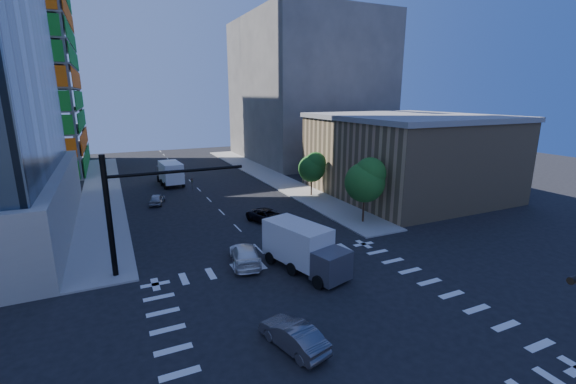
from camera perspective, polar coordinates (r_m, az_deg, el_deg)
ground at (r=24.56m, az=6.13°, el=-18.19°), size 160.00×160.00×0.00m
road_markings at (r=24.55m, az=6.13°, el=-18.18°), size 20.00×20.00×0.01m
sidewalk_ne at (r=63.57m, az=-2.79°, el=2.36°), size 5.00×60.00×0.15m
sidewalk_nw at (r=59.10m, az=-25.83°, el=0.02°), size 5.00×60.00×0.15m
commercial_building at (r=54.08m, az=17.11°, el=5.29°), size 20.50×22.50×10.60m
bg_building_ne at (r=81.95m, az=2.68°, el=14.82°), size 24.00×30.00×28.00m
signal_mast_nw at (r=30.12m, az=-22.32°, el=-1.55°), size 10.20×0.40×9.00m
tree_south at (r=40.27m, az=11.55°, el=1.83°), size 4.16×4.16×6.82m
tree_north at (r=50.48m, az=3.70°, el=3.77°), size 3.54×3.52×5.78m
car_nb_far at (r=40.57m, az=-2.94°, el=-3.62°), size 4.03×5.58×1.41m
car_sb_near at (r=31.21m, az=-6.41°, el=-9.20°), size 3.18×5.61×1.53m
car_sb_mid at (r=50.05m, az=-18.86°, el=-1.01°), size 2.50×4.01×1.27m
car_sb_cross at (r=21.79m, az=0.78°, el=-20.50°), size 2.60×4.59×1.43m
box_truck_near at (r=29.46m, az=2.80°, el=-8.92°), size 4.56×7.23×3.52m
box_truck_far at (r=60.36m, az=-17.12°, el=2.53°), size 3.23×6.83×3.51m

